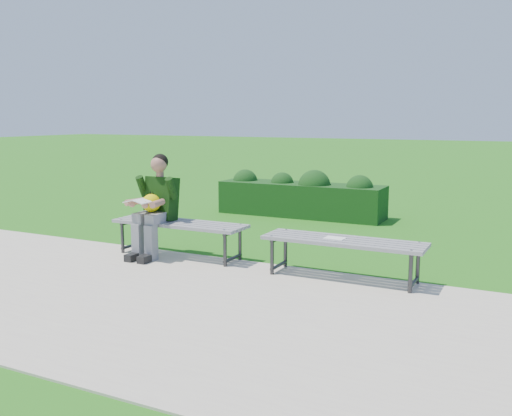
% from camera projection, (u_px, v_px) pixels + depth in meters
% --- Properties ---
extents(ground, '(80.00, 80.00, 0.00)m').
position_uv_depth(ground, '(226.00, 259.00, 7.28)').
color(ground, '#2C681E').
rests_on(ground, ground).
extents(walkway, '(30.00, 3.50, 0.02)m').
position_uv_depth(walkway, '(140.00, 297.00, 5.74)').
color(walkway, '#B3AE97').
rests_on(walkway, ground).
extents(hedge, '(3.05, 0.78, 0.86)m').
position_uv_depth(hedge, '(301.00, 196.00, 10.44)').
color(hedge, '#173A0E').
rests_on(hedge, ground).
extents(bench_left, '(1.80, 0.50, 0.46)m').
position_uv_depth(bench_left, '(179.00, 226.00, 7.32)').
color(bench_left, gray).
rests_on(bench_left, walkway).
extents(bench_right, '(1.80, 0.50, 0.46)m').
position_uv_depth(bench_right, '(343.00, 244.00, 6.29)').
color(bench_right, gray).
rests_on(bench_right, walkway).
extents(seated_boy, '(0.56, 0.76, 1.31)m').
position_uv_depth(seated_boy, '(155.00, 203.00, 7.32)').
color(seated_boy, slate).
rests_on(seated_boy, walkway).
extents(paper_sheet, '(0.23, 0.17, 0.01)m').
position_uv_depth(paper_sheet, '(335.00, 238.00, 6.32)').
color(paper_sheet, white).
rests_on(paper_sheet, bench_right).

